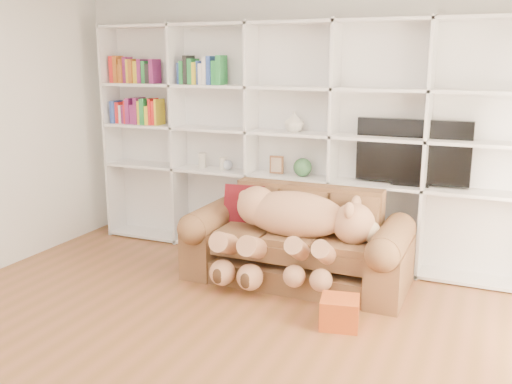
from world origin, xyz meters
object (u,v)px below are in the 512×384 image
at_px(sofa, 297,247).
at_px(tv, 413,153).
at_px(gift_box, 340,312).
at_px(teddy_bear, 291,225).

relative_size(sofa, tv, 1.93).
height_order(sofa, tv, tv).
bearing_deg(sofa, gift_box, -51.33).
distance_m(sofa, gift_box, 1.02).
relative_size(teddy_bear, gift_box, 4.82).
xyz_separation_m(sofa, gift_box, (0.63, -0.78, -0.20)).
bearing_deg(sofa, tv, 35.62).
xyz_separation_m(teddy_bear, tv, (0.90, 0.82, 0.59)).
height_order(sofa, teddy_bear, teddy_bear).
bearing_deg(gift_box, tv, 79.11).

